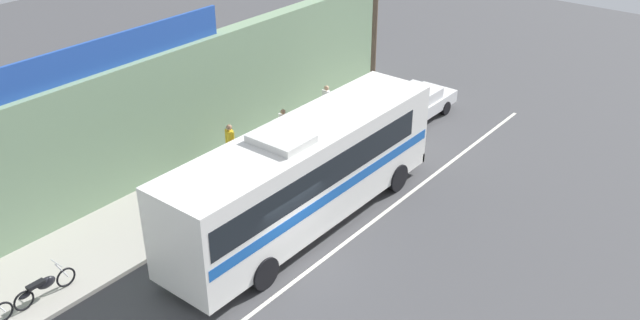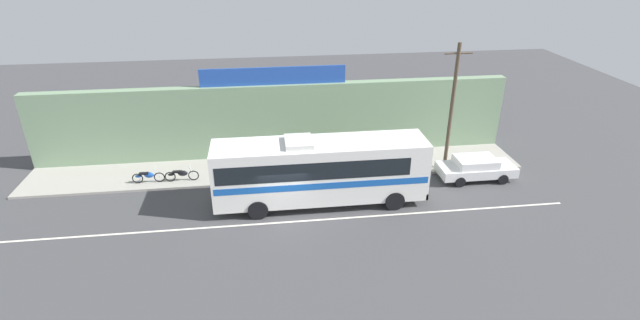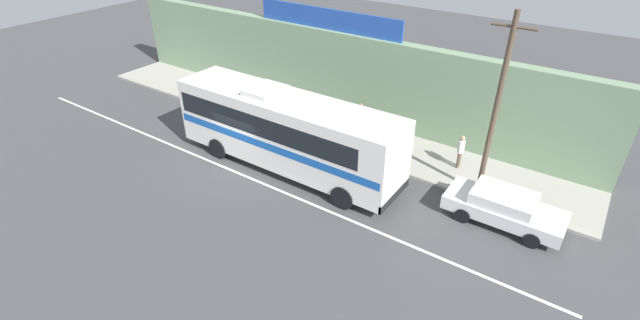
{
  "view_description": "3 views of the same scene",
  "coord_description": "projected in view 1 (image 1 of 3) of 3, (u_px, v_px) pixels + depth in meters",
  "views": [
    {
      "loc": [
        -12.63,
        -11.43,
        12.87
      ],
      "look_at": [
        4.31,
        2.12,
        1.09
      ],
      "focal_mm": 37.9,
      "sensor_mm": 36.0,
      "label": 1
    },
    {
      "loc": [
        -0.79,
        -21.1,
        13.24
      ],
      "look_at": [
        2.18,
        2.11,
        1.99
      ],
      "focal_mm": 26.54,
      "sensor_mm": 36.0,
      "label": 2
    },
    {
      "loc": [
        13.62,
        -13.19,
        11.51
      ],
      "look_at": [
        4.03,
        0.73,
        1.19
      ],
      "focal_mm": 25.36,
      "sensor_mm": 36.0,
      "label": 3
    }
  ],
  "objects": [
    {
      "name": "pedestrian_far_left",
      "position": [
        326.0,
        100.0,
        29.48
      ],
      "size": [
        0.3,
        0.48,
        1.64
      ],
      "color": "brown",
      "rests_on": "sidewalk_slab"
    },
    {
      "name": "road_center_stripe",
      "position": [
        307.0,
        272.0,
        20.64
      ],
      "size": [
        30.0,
        0.14,
        0.01
      ],
      "primitive_type": "cube",
      "color": "silver",
      "rests_on": "ground_plane"
    },
    {
      "name": "pedestrian_far_right",
      "position": [
        283.0,
        124.0,
        27.46
      ],
      "size": [
        0.3,
        0.48,
        1.57
      ],
      "color": "black",
      "rests_on": "sidewalk_slab"
    },
    {
      "name": "intercity_bus",
      "position": [
        304.0,
        171.0,
        21.95
      ],
      "size": [
        11.21,
        2.67,
        3.78
      ],
      "color": "white",
      "rests_on": "ground_plane"
    },
    {
      "name": "storefront_facade",
      "position": [
        130.0,
        129.0,
        23.97
      ],
      "size": [
        30.0,
        0.7,
        4.8
      ],
      "primitive_type": "cube",
      "color": "gray",
      "rests_on": "ground_plane"
    },
    {
      "name": "storefront_billboard",
      "position": [
        117.0,
        50.0,
        22.53
      ],
      "size": [
        8.93,
        0.12,
        1.1
      ],
      "primitive_type": "cube",
      "color": "#234CAD",
      "rests_on": "storefront_facade"
    },
    {
      "name": "pedestrian_near_shop",
      "position": [
        230.0,
        142.0,
        25.87
      ],
      "size": [
        0.3,
        0.48,
        1.72
      ],
      "color": "navy",
      "rests_on": "sidewalk_slab"
    },
    {
      "name": "sidewalk_slab",
      "position": [
        176.0,
        205.0,
        23.9
      ],
      "size": [
        30.0,
        3.6,
        0.14
      ],
      "primitive_type": "cube",
      "color": "#A8A399",
      "rests_on": "ground_plane"
    },
    {
      "name": "parked_car",
      "position": [
        415.0,
        104.0,
        30.03
      ],
      "size": [
        4.49,
        1.91,
        1.37
      ],
      "color": "silver",
      "rests_on": "ground_plane"
    },
    {
      "name": "utility_pole",
      "position": [
        374.0,
        32.0,
        28.23
      ],
      "size": [
        1.6,
        0.22,
        7.69
      ],
      "color": "brown",
      "rests_on": "sidewalk_slab"
    },
    {
      "name": "ground_plane",
      "position": [
        287.0,
        262.0,
        21.08
      ],
      "size": [
        70.0,
        70.0,
        0.0
      ],
      "primitive_type": "plane",
      "color": "#444447"
    },
    {
      "name": "motorcycle_red",
      "position": [
        44.0,
        286.0,
        19.17
      ],
      "size": [
        1.95,
        0.56,
        0.94
      ],
      "color": "black",
      "rests_on": "sidewalk_slab"
    }
  ]
}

